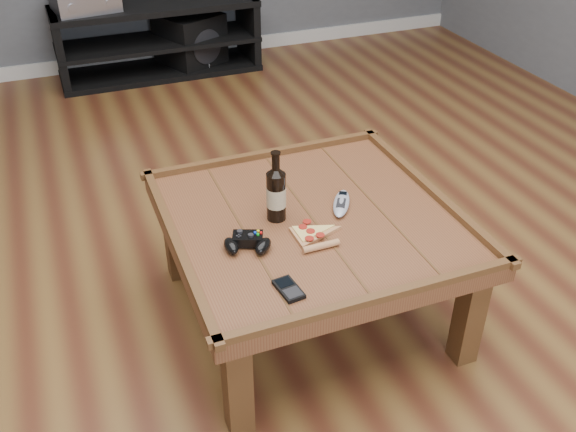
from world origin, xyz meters
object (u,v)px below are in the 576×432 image
object	(u,v)px
coffee_table	(311,231)
subwoofer	(190,41)
game_console	(206,53)
smartphone	(289,289)
media_console	(158,40)
pizza_slice	(312,235)
beer_bottle	(276,193)
remote_control	(341,203)
game_controller	(247,243)

from	to	relation	value
coffee_table	subwoofer	xyz separation A→B (m)	(0.24, 2.80, -0.20)
coffee_table	game_console	world-z (taller)	coffee_table
smartphone	media_console	bearing A→B (deg)	78.85
subwoofer	smartphone	bearing A→B (deg)	-122.74
game_console	pizza_slice	bearing A→B (deg)	-79.10
beer_bottle	smartphone	world-z (taller)	beer_bottle
pizza_slice	game_console	size ratio (longest dim) A/B	0.90
remote_control	subwoofer	distance (m)	2.79
media_console	game_controller	size ratio (longest dim) A/B	8.50
subwoofer	pizza_slice	bearing A→B (deg)	-119.99
game_controller	pizza_slice	xyz separation A→B (m)	(0.22, -0.02, -0.01)
game_controller	game_console	xyz separation A→B (m)	(0.60, 2.81, -0.36)
coffee_table	game_controller	bearing A→B (deg)	-160.78
coffee_table	pizza_slice	bearing A→B (deg)	-112.16
beer_bottle	game_console	size ratio (longest dim) A/B	1.03
beer_bottle	pizza_slice	world-z (taller)	beer_bottle
media_console	game_console	xyz separation A→B (m)	(0.33, -0.03, -0.13)
beer_bottle	pizza_slice	size ratio (longest dim) A/B	1.14
smartphone	game_console	xyz separation A→B (m)	(0.55, 3.06, -0.34)
pizza_slice	remote_control	xyz separation A→B (m)	(0.18, 0.14, 0.01)
pizza_slice	game_console	distance (m)	2.88
coffee_table	media_console	bearing A→B (deg)	90.00
beer_bottle	game_controller	size ratio (longest dim) A/B	1.60
coffee_table	game_controller	world-z (taller)	game_controller
coffee_table	smartphone	size ratio (longest dim) A/B	8.72
game_controller	pizza_slice	size ratio (longest dim) A/B	0.71
pizza_slice	smartphone	bearing A→B (deg)	-127.80
remote_control	game_console	distance (m)	2.72
pizza_slice	game_console	xyz separation A→B (m)	(0.38, 2.83, -0.34)
media_console	beer_bottle	distance (m)	2.73
coffee_table	game_controller	xyz separation A→B (m)	(-0.27, -0.09, 0.08)
beer_bottle	game_console	xyz separation A→B (m)	(0.45, 2.68, -0.44)
game_controller	game_console	distance (m)	2.90
coffee_table	smartphone	bearing A→B (deg)	-122.76
remote_control	subwoofer	size ratio (longest dim) A/B	0.37
pizza_slice	subwoofer	distance (m)	2.94
game_controller	smartphone	bearing A→B (deg)	-57.40
pizza_slice	coffee_table	bearing A→B (deg)	67.23
beer_bottle	remote_control	bearing A→B (deg)	-3.27
smartphone	coffee_table	bearing A→B (deg)	50.20
game_controller	game_console	size ratio (longest dim) A/B	0.64
media_console	subwoofer	distance (m)	0.25
game_controller	pizza_slice	distance (m)	0.22
smartphone	game_console	bearing A→B (deg)	72.73
smartphone	game_console	size ratio (longest dim) A/B	0.46
beer_bottle	game_controller	xyz separation A→B (m)	(-0.15, -0.13, -0.08)
remote_control	subwoofer	bearing A→B (deg)	118.74
game_controller	game_console	world-z (taller)	game_controller
media_console	beer_bottle	world-z (taller)	beer_bottle
media_console	smartphone	xyz separation A→B (m)	(-0.22, -3.10, 0.21)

